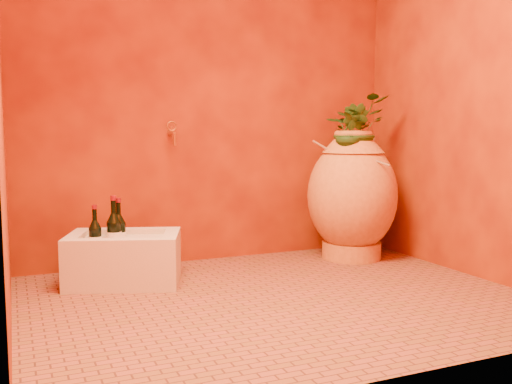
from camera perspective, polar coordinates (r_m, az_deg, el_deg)
name	(u,v)px	position (r m, az deg, el deg)	size (l,w,h in m)	color
floor	(279,299)	(2.95, 2.29, -10.61)	(2.50, 2.50, 0.00)	brown
wall_back	(213,68)	(3.77, -4.36, 12.22)	(2.50, 0.02, 2.50)	#5E1205
wall_right	(477,60)	(3.57, 21.23, 12.18)	(0.02, 2.00, 2.50)	#5E1205
amphora	(352,195)	(3.83, 9.60, -0.32)	(0.75, 0.75, 0.85)	#CD8839
stone_basin	(124,260)	(3.28, -13.05, -6.60)	(0.70, 0.60, 0.28)	beige
wine_bottle_a	(95,239)	(3.26, -15.77, -4.53)	(0.07, 0.07, 0.29)	black
wine_bottle_b	(119,234)	(3.30, -13.53, -4.15)	(0.08, 0.08, 0.32)	black
wine_bottle_c	(114,235)	(3.27, -14.00, -4.15)	(0.08, 0.08, 0.34)	black
wall_tap	(172,132)	(3.59, -8.37, 5.94)	(0.07, 0.14, 0.15)	#AC7327
plant_main	(355,130)	(3.82, 9.87, 6.15)	(0.41, 0.36, 0.46)	#1D4719
plant_side	(352,134)	(3.71, 9.55, 5.79)	(0.21, 0.17, 0.38)	#1D4719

